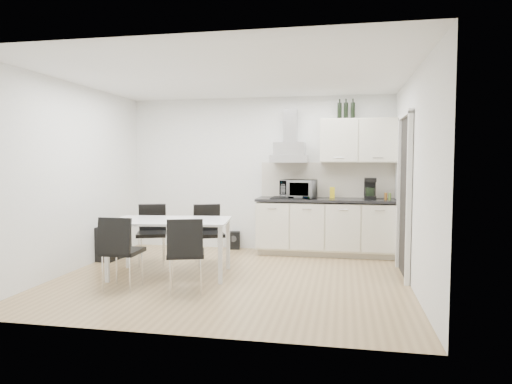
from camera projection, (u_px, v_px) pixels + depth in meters
ground at (231, 278)px, 5.97m from camera, size 4.50×4.50×0.00m
wall_back at (259, 174)px, 7.84m from camera, size 4.50×0.10×2.60m
wall_front at (175, 188)px, 3.92m from camera, size 4.50×0.10×2.60m
wall_left at (73, 177)px, 6.30m from camera, size 0.10×4.00×2.60m
wall_right at (413, 180)px, 5.46m from camera, size 0.10×4.00×2.60m
ceiling at (231, 77)px, 5.79m from camera, size 4.50×4.50×0.00m
doorway at (404, 197)px, 6.02m from camera, size 0.08×1.04×2.10m
kitchenette at (328, 204)px, 7.39m from camera, size 2.22×0.64×2.52m
dining_table at (171, 225)px, 6.05m from camera, size 1.64×1.07×0.75m
chair_far_left at (152, 235)px, 6.72m from camera, size 0.58×0.62×0.88m
chair_far_right at (209, 235)px, 6.70m from camera, size 0.61×0.64×0.88m
chair_near_left at (123, 252)px, 5.44m from camera, size 0.45×0.50×0.88m
chair_near_right at (186, 255)px, 5.31m from camera, size 0.57×0.61×0.88m
guitar_amp at (114, 242)px, 7.13m from camera, size 0.33×0.65×0.52m
floor_speaker at (234, 240)px, 7.90m from camera, size 0.20×0.19×0.30m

